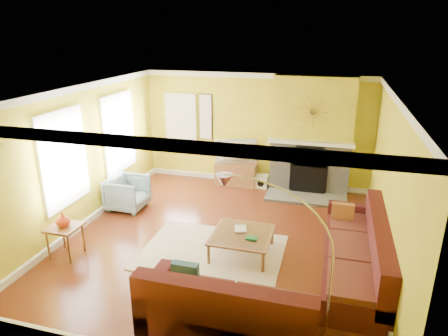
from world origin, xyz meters
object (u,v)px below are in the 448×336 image
(sectional_sofa, at_px, (280,251))
(coffee_table, at_px, (242,244))
(arc_lamp, at_px, (280,266))
(armchair, at_px, (128,193))
(side_table, at_px, (66,241))
(media_console, at_px, (236,174))

(sectional_sofa, relative_size, coffee_table, 3.64)
(coffee_table, xyz_separation_m, arc_lamp, (0.88, -1.84, 0.86))
(armchair, relative_size, side_table, 1.41)
(sectional_sofa, distance_m, media_console, 3.94)
(sectional_sofa, height_order, coffee_table, sectional_sofa)
(media_console, bearing_deg, arc_lamp, -70.48)
(sectional_sofa, distance_m, armchair, 3.84)
(media_console, distance_m, arc_lamp, 5.32)
(sectional_sofa, bearing_deg, arc_lamp, -83.23)
(sectional_sofa, xyz_separation_m, arc_lamp, (0.16, -1.37, 0.61))
(coffee_table, distance_m, media_console, 3.24)
(media_console, distance_m, armchair, 2.74)
(media_console, height_order, arc_lamp, arc_lamp)
(sectional_sofa, bearing_deg, coffee_table, 146.61)
(sectional_sofa, height_order, media_console, sectional_sofa)
(coffee_table, xyz_separation_m, media_console, (-0.88, 3.12, 0.08))
(sectional_sofa, bearing_deg, side_table, -174.09)
(media_console, bearing_deg, sectional_sofa, -66.06)
(coffee_table, bearing_deg, sectional_sofa, -33.39)
(sectional_sofa, xyz_separation_m, media_console, (-1.60, 3.59, -0.17))
(coffee_table, xyz_separation_m, armchair, (-2.77, 1.14, 0.16))
(side_table, relative_size, arc_lamp, 0.26)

